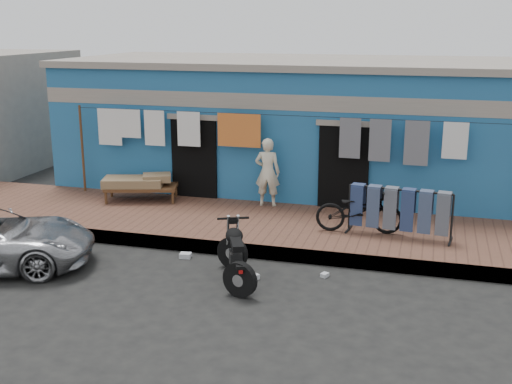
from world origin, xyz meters
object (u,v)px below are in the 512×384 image
(motorcycle, at_px, (236,254))
(jeans_rack, at_px, (399,211))
(seated_person, at_px, (267,172))
(bicycle, at_px, (359,206))
(charpoy, at_px, (141,188))

(motorcycle, distance_m, jeans_rack, 3.52)
(motorcycle, bearing_deg, jeans_rack, 20.89)
(seated_person, distance_m, jeans_rack, 3.30)
(seated_person, height_order, jeans_rack, seated_person)
(bicycle, distance_m, motorcycle, 3.05)
(seated_person, xyz_separation_m, bicycle, (2.21, -1.35, -0.23))
(jeans_rack, bearing_deg, charpoy, 170.15)
(bicycle, relative_size, jeans_rack, 0.80)
(jeans_rack, bearing_deg, bicycle, 177.61)
(seated_person, xyz_separation_m, motorcycle, (0.46, -3.83, -0.52))
(motorcycle, bearing_deg, bicycle, 31.56)
(seated_person, xyz_separation_m, jeans_rack, (2.99, -1.38, -0.28))
(seated_person, distance_m, motorcycle, 3.90)
(seated_person, bearing_deg, charpoy, 2.51)
(seated_person, distance_m, charpoy, 2.99)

